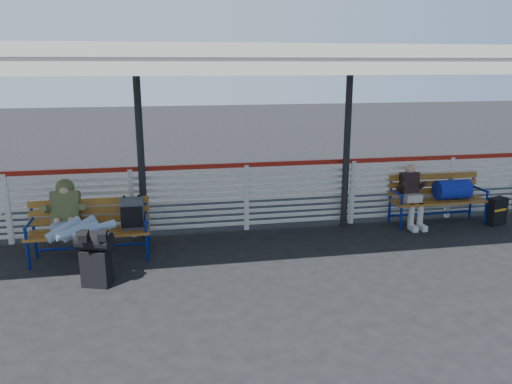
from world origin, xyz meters
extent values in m
plane|color=black|center=(0.00, 0.00, 0.00)|extent=(60.00, 60.00, 0.00)
cube|color=silver|center=(0.00, 1.90, 0.60)|extent=(12.00, 0.04, 1.04)
cube|color=maroon|center=(0.00, 1.90, 1.20)|extent=(12.00, 0.06, 0.08)
cube|color=silver|center=(0.00, 0.90, 3.08)|extent=(12.60, 3.60, 0.16)
cube|color=silver|center=(0.00, -0.85, 2.95)|extent=(12.60, 0.06, 0.30)
cylinder|color=black|center=(-1.80, 1.75, 1.50)|extent=(0.12, 0.12, 3.00)
cylinder|color=black|center=(1.80, 1.75, 1.50)|extent=(0.12, 0.12, 3.00)
cube|color=black|center=(-2.39, -0.06, 0.25)|extent=(0.42, 0.33, 0.51)
cylinder|color=black|center=(-2.39, -0.06, 0.64)|extent=(0.52, 0.40, 0.26)
cube|color=#A2691F|center=(-2.59, 0.89, 0.45)|extent=(1.80, 0.50, 0.04)
cube|color=#A2691F|center=(-2.59, 1.15, 0.72)|extent=(1.80, 0.10, 0.40)
cylinder|color=navy|center=(-3.44, 0.69, 0.23)|extent=(0.04, 0.04, 0.45)
cylinder|color=navy|center=(-1.74, 0.69, 0.23)|extent=(0.04, 0.04, 0.45)
cylinder|color=navy|center=(-3.44, 1.16, 0.45)|extent=(0.04, 0.04, 0.90)
cylinder|color=navy|center=(-1.74, 1.16, 0.45)|extent=(0.04, 0.04, 0.90)
cube|color=#46474D|center=(-1.94, 0.91, 0.71)|extent=(0.34, 0.21, 0.48)
cube|color=#A2691F|center=(3.59, 1.55, 0.45)|extent=(1.80, 0.50, 0.04)
cube|color=#A2691F|center=(3.59, 1.81, 0.72)|extent=(1.80, 0.10, 0.40)
cylinder|color=navy|center=(2.74, 1.35, 0.23)|extent=(0.04, 0.04, 0.45)
cylinder|color=navy|center=(4.44, 1.35, 0.23)|extent=(0.04, 0.04, 0.45)
cylinder|color=navy|center=(2.74, 1.82, 0.45)|extent=(0.04, 0.04, 0.90)
cylinder|color=navy|center=(4.44, 1.82, 0.45)|extent=(0.04, 0.04, 0.90)
cylinder|color=navy|center=(3.84, 1.55, 0.65)|extent=(0.63, 0.37, 0.37)
cube|color=#9BAAD1|center=(-2.94, 0.94, 0.54)|extent=(0.36, 0.26, 0.18)
cube|color=brown|center=(-2.94, 1.14, 0.80)|extent=(0.42, 0.38, 0.53)
sphere|color=brown|center=(-2.94, 1.24, 1.08)|extent=(0.28, 0.28, 0.28)
sphere|color=tan|center=(-2.94, 1.20, 1.07)|extent=(0.21, 0.21, 0.21)
cube|color=black|center=(-2.51, -0.12, 0.74)|extent=(0.11, 0.27, 0.10)
cube|color=black|center=(-2.27, -0.12, 0.74)|extent=(0.11, 0.27, 0.10)
cube|color=beige|center=(3.04, 1.55, 0.53)|extent=(0.30, 0.24, 0.16)
cube|color=black|center=(3.04, 1.69, 0.78)|extent=(0.32, 0.23, 0.42)
sphere|color=tan|center=(3.04, 1.71, 1.05)|extent=(0.19, 0.19, 0.19)
cylinder|color=beige|center=(2.95, 1.37, 0.24)|extent=(0.11, 0.11, 0.46)
cylinder|color=beige|center=(3.13, 1.37, 0.24)|extent=(0.11, 0.11, 0.46)
cube|color=silver|center=(2.95, 1.27, 0.05)|extent=(0.10, 0.24, 0.10)
cube|color=silver|center=(3.13, 1.27, 0.05)|extent=(0.10, 0.24, 0.10)
cube|color=black|center=(4.64, 1.32, 0.26)|extent=(0.41, 0.30, 0.51)
cube|color=gold|center=(4.64, 1.20, 0.31)|extent=(0.30, 0.10, 0.04)
camera|label=1|loc=(-1.45, -6.62, 2.93)|focal=35.00mm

